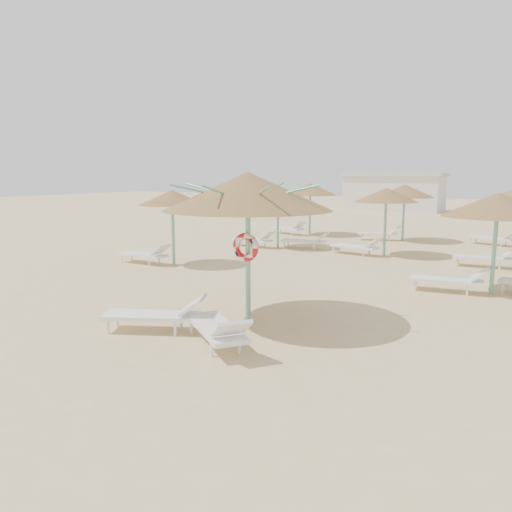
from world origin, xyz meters
The scene contains 6 objects.
ground centered at (0.00, 0.00, 0.00)m, with size 120.00×120.00×0.00m, color #D3B280.
main_palapa centered at (0.06, 0.23, 2.82)m, with size 3.62×3.62×3.24m.
lounger_main_a centered at (-1.12, -1.39, 0.36)m, with size 2.16×1.45×0.76m.
lounger_main_b centered at (0.49, -1.55, 0.37)m, with size 2.08×1.82×0.78m.
palapa_field centered at (1.70, 10.54, 2.31)m, with size 19.86×14.06×2.72m.
service_hut centered at (-6.00, 35.00, 1.64)m, with size 8.40×4.40×3.25m.
Camera 1 is at (5.56, -8.89, 3.20)m, focal length 35.00 mm.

